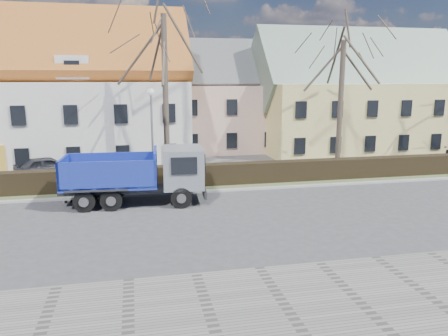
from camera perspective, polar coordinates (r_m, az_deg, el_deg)
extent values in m
plane|color=#3C3C3E|center=(21.07, 0.00, -6.34)|extent=(120.00, 120.00, 0.00)
cube|color=slate|center=(13.51, 7.74, -17.20)|extent=(80.00, 5.00, 0.08)
cube|color=#999894|center=(25.38, -2.13, -3.03)|extent=(80.00, 0.30, 0.12)
cube|color=#485731|center=(26.92, -2.70, -2.20)|extent=(80.00, 3.00, 0.10)
cube|color=black|center=(26.58, -2.65, -1.05)|extent=(60.00, 0.90, 1.30)
imported|color=#25262C|center=(31.10, -22.02, 0.12)|extent=(4.57, 3.03, 1.45)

